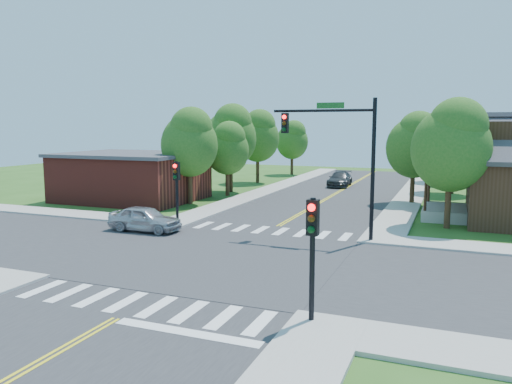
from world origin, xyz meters
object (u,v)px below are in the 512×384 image
at_px(car_silver, 145,219).
at_px(car_dgrey, 340,180).
at_px(signal_pole_nw, 176,181).
at_px(signal_pole_se, 312,237).
at_px(signal_mast_ne, 340,146).

bearing_deg(car_silver, car_dgrey, -13.49).
bearing_deg(car_silver, signal_pole_nw, -22.08).
bearing_deg(car_dgrey, signal_pole_se, -82.02).
distance_m(signal_mast_ne, car_dgrey, 23.00).
distance_m(signal_pole_se, signal_pole_nw, 15.84).
xyz_separation_m(car_silver, car_dgrey, (5.63, 24.21, -0.02)).
distance_m(signal_pole_se, car_dgrey, 34.00).
bearing_deg(signal_pole_se, signal_pole_nw, 135.00).
relative_size(signal_mast_ne, car_dgrey, 1.50).
xyz_separation_m(signal_pole_nw, car_silver, (-0.83, -2.08, -1.96)).
bearing_deg(signal_pole_se, car_dgrey, 100.86).
distance_m(signal_mast_ne, car_silver, 11.33).
bearing_deg(car_silver, signal_pole_se, -127.58).
relative_size(signal_pole_nw, car_dgrey, 0.79).
height_order(signal_pole_se, car_dgrey, signal_pole_se).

